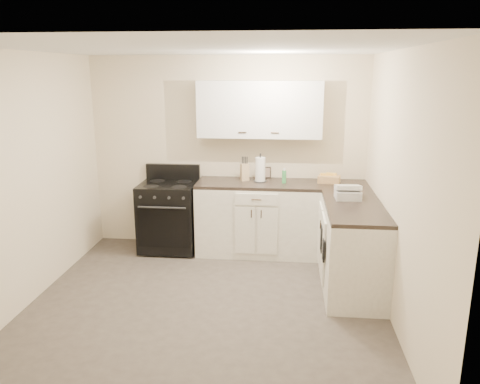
# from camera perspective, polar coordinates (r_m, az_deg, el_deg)

# --- Properties ---
(floor) EXTENTS (3.60, 3.60, 0.00)m
(floor) POSITION_cam_1_polar(r_m,az_deg,el_deg) (4.89, -4.14, -13.61)
(floor) COLOR #473F38
(floor) RESTS_ON ground
(ceiling) EXTENTS (3.60, 3.60, 0.00)m
(ceiling) POSITION_cam_1_polar(r_m,az_deg,el_deg) (4.32, -4.77, 17.08)
(ceiling) COLOR white
(ceiling) RESTS_ON wall_back
(wall_back) EXTENTS (3.60, 0.00, 3.60)m
(wall_back) POSITION_cam_1_polar(r_m,az_deg,el_deg) (6.19, -1.51, 4.72)
(wall_back) COLOR beige
(wall_back) RESTS_ON ground
(wall_right) EXTENTS (0.00, 3.60, 3.60)m
(wall_right) POSITION_cam_1_polar(r_m,az_deg,el_deg) (4.49, 18.79, 0.17)
(wall_right) COLOR beige
(wall_right) RESTS_ON ground
(wall_left) EXTENTS (0.00, 3.60, 3.60)m
(wall_left) POSITION_cam_1_polar(r_m,az_deg,el_deg) (5.08, -24.87, 1.18)
(wall_left) COLOR beige
(wall_left) RESTS_ON ground
(wall_front) EXTENTS (3.60, 0.00, 3.60)m
(wall_front) POSITION_cam_1_polar(r_m,az_deg,el_deg) (2.77, -11.00, -8.10)
(wall_front) COLOR beige
(wall_front) RESTS_ON ground
(base_cabinets_back) EXTENTS (1.55, 0.60, 0.90)m
(base_cabinets_back) POSITION_cam_1_polar(r_m,az_deg,el_deg) (6.05, 2.18, -3.33)
(base_cabinets_back) COLOR white
(base_cabinets_back) RESTS_ON floor
(base_cabinets_right) EXTENTS (0.60, 1.90, 0.90)m
(base_cabinets_right) POSITION_cam_1_polar(r_m,az_deg,el_deg) (5.47, 13.10, -5.67)
(base_cabinets_right) COLOR white
(base_cabinets_right) RESTS_ON floor
(countertop_back) EXTENTS (1.55, 0.60, 0.04)m
(countertop_back) POSITION_cam_1_polar(r_m,az_deg,el_deg) (5.92, 2.23, 1.00)
(countertop_back) COLOR black
(countertop_back) RESTS_ON base_cabinets_back
(countertop_right) EXTENTS (0.60, 1.90, 0.04)m
(countertop_right) POSITION_cam_1_polar(r_m,az_deg,el_deg) (5.33, 13.39, -0.92)
(countertop_right) COLOR black
(countertop_right) RESTS_ON base_cabinets_right
(upper_cabinets) EXTENTS (1.55, 0.30, 0.70)m
(upper_cabinets) POSITION_cam_1_polar(r_m,az_deg,el_deg) (5.92, 2.41, 10.03)
(upper_cabinets) COLOR silver
(upper_cabinets) RESTS_ON wall_back
(stove) EXTENTS (0.73, 0.62, 0.88)m
(stove) POSITION_cam_1_polar(r_m,az_deg,el_deg) (6.20, -8.63, -2.94)
(stove) COLOR black
(stove) RESTS_ON floor
(knife_block) EXTENTS (0.12, 0.12, 0.22)m
(knife_block) POSITION_cam_1_polar(r_m,az_deg,el_deg) (6.00, 0.58, 2.46)
(knife_block) COLOR tan
(knife_block) RESTS_ON countertop_back
(paper_towel) EXTENTS (0.15, 0.15, 0.31)m
(paper_towel) POSITION_cam_1_polar(r_m,az_deg,el_deg) (5.93, 2.49, 2.75)
(paper_towel) COLOR white
(paper_towel) RESTS_ON countertop_back
(soap_bottle) EXTENTS (0.06, 0.06, 0.16)m
(soap_bottle) POSITION_cam_1_polar(r_m,az_deg,el_deg) (5.88, 5.40, 1.86)
(soap_bottle) COLOR green
(soap_bottle) RESTS_ON countertop_back
(picture_frame) EXTENTS (0.12, 0.06, 0.15)m
(picture_frame) POSITION_cam_1_polar(r_m,az_deg,el_deg) (6.15, 3.24, 2.39)
(picture_frame) COLOR black
(picture_frame) RESTS_ON countertop_back
(wicker_basket) EXTENTS (0.30, 0.23, 0.09)m
(wicker_basket) POSITION_cam_1_polar(r_m,az_deg,el_deg) (6.00, 10.80, 1.56)
(wicker_basket) COLOR tan
(wicker_basket) RESTS_ON countertop_right
(countertop_grill) EXTENTS (0.28, 0.26, 0.10)m
(countertop_grill) POSITION_cam_1_polar(r_m,az_deg,el_deg) (5.28, 12.99, -0.28)
(countertop_grill) COLOR silver
(countertop_grill) RESTS_ON countertop_right
(oven_mitt_near) EXTENTS (0.02, 0.13, 0.22)m
(oven_mitt_near) POSITION_cam_1_polar(r_m,az_deg,el_deg) (4.92, 10.15, -7.03)
(oven_mitt_near) COLOR black
(oven_mitt_near) RESTS_ON base_cabinets_right
(oven_mitt_far) EXTENTS (0.02, 0.16, 0.28)m
(oven_mitt_far) POSITION_cam_1_polar(r_m,az_deg,el_deg) (5.18, 9.94, -5.65)
(oven_mitt_far) COLOR black
(oven_mitt_far) RESTS_ON base_cabinets_right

